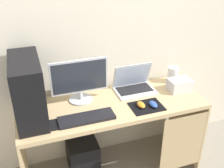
# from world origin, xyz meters

# --- Properties ---
(ground_plane) EXTENTS (8.00, 8.00, 0.00)m
(ground_plane) POSITION_xyz_m (0.00, 0.00, 0.00)
(ground_plane) COLOR gray
(wall_back) EXTENTS (4.00, 0.05, 2.60)m
(wall_back) POSITION_xyz_m (0.00, 0.32, 1.30)
(wall_back) COLOR beige
(wall_back) RESTS_ON ground_plane
(desk) EXTENTS (1.52, 0.57, 0.72)m
(desk) POSITION_xyz_m (0.02, -0.01, 0.58)
(desk) COLOR tan
(desk) RESTS_ON ground_plane
(pc_tower) EXTENTS (0.21, 0.50, 0.46)m
(pc_tower) POSITION_xyz_m (-0.63, 0.02, 0.95)
(pc_tower) COLOR black
(pc_tower) RESTS_ON desk
(monitor) EXTENTS (0.47, 0.20, 0.36)m
(monitor) POSITION_xyz_m (-0.23, 0.13, 0.91)
(monitor) COLOR #B7BCC6
(monitor) RESTS_ON desk
(laptop) EXTENTS (0.35, 0.24, 0.24)m
(laptop) POSITION_xyz_m (0.26, 0.15, 0.77)
(laptop) COLOR silver
(laptop) RESTS_ON desk
(speaker) EXTENTS (0.10, 0.10, 0.15)m
(speaker) POSITION_xyz_m (0.66, 0.18, 0.79)
(speaker) COLOR white
(speaker) RESTS_ON desk
(projector) EXTENTS (0.20, 0.14, 0.10)m
(projector) POSITION_xyz_m (0.64, 0.02, 0.77)
(projector) COLOR silver
(projector) RESTS_ON desk
(keyboard) EXTENTS (0.42, 0.14, 0.02)m
(keyboard) POSITION_xyz_m (-0.25, -0.15, 0.73)
(keyboard) COLOR black
(keyboard) RESTS_ON desk
(mousepad) EXTENTS (0.26, 0.20, 0.00)m
(mousepad) POSITION_xyz_m (0.25, -0.14, 0.72)
(mousepad) COLOR black
(mousepad) RESTS_ON desk
(mouse_left) EXTENTS (0.06, 0.10, 0.03)m
(mouse_left) POSITION_xyz_m (0.20, -0.13, 0.74)
(mouse_left) COLOR orange
(mouse_left) RESTS_ON mousepad
(mouse_right) EXTENTS (0.06, 0.10, 0.03)m
(mouse_right) POSITION_xyz_m (0.30, -0.15, 0.74)
(mouse_right) COLOR #2D51B2
(mouse_right) RESTS_ON mousepad
(cell_phone) EXTENTS (0.07, 0.13, 0.01)m
(cell_phone) POSITION_xyz_m (-0.48, -0.14, 0.73)
(cell_phone) COLOR black
(cell_phone) RESTS_ON desk
(subwoofer) EXTENTS (0.27, 0.27, 0.27)m
(subwoofer) POSITION_xyz_m (-0.24, 0.13, 0.14)
(subwoofer) COLOR black
(subwoofer) RESTS_ON ground_plane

